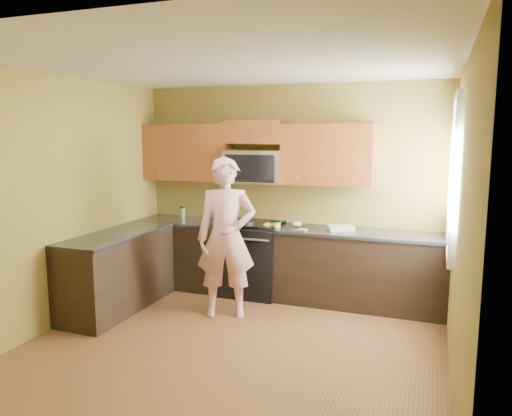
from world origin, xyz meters
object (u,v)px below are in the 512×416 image
at_px(woman, 226,238).
at_px(frying_pan, 244,225).
at_px(travel_mug, 183,218).
at_px(butter_tub, 275,228).
at_px(stove, 252,258).
at_px(microwave, 255,183).

xyz_separation_m(woman, frying_pan, (-0.02, 0.59, 0.04)).
bearing_deg(travel_mug, woman, -41.05).
distance_m(woman, butter_tub, 0.80).
distance_m(frying_pan, travel_mug, 1.11).
height_order(woman, frying_pan, woman).
xyz_separation_m(stove, travel_mug, (-1.07, 0.12, 0.45)).
bearing_deg(woman, butter_tub, 43.56).
xyz_separation_m(stove, woman, (0.00, -0.81, 0.44)).
distance_m(stove, butter_tub, 0.58).
relative_size(woman, frying_pan, 4.19).
height_order(microwave, butter_tub, microwave).
bearing_deg(stove, microwave, 90.00).
height_order(frying_pan, travel_mug, travel_mug).
xyz_separation_m(frying_pan, butter_tub, (0.37, 0.12, -0.03)).
bearing_deg(stove, frying_pan, -93.79).
xyz_separation_m(stove, frying_pan, (-0.01, -0.22, 0.47)).
bearing_deg(travel_mug, microwave, 0.41).
relative_size(stove, woman, 0.52).
relative_size(stove, butter_tub, 6.98).
relative_size(frying_pan, travel_mug, 2.75).
distance_m(microwave, butter_tub, 0.67).
xyz_separation_m(butter_tub, travel_mug, (-1.42, 0.21, 0.00)).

